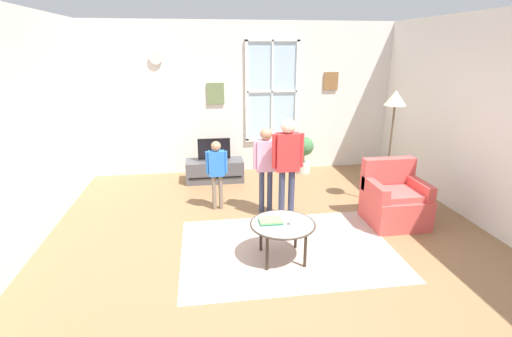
{
  "coord_description": "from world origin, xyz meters",
  "views": [
    {
      "loc": [
        -0.84,
        -4.05,
        2.38
      ],
      "look_at": [
        -0.18,
        0.41,
        0.92
      ],
      "focal_mm": 26.51,
      "sensor_mm": 36.0,
      "label": 1
    }
  ],
  "objects_px": {
    "armchair": "(394,200)",
    "person_pink_shirt": "(266,160)",
    "tv_stand": "(215,171)",
    "person_red_shirt": "(287,158)",
    "floor_lamp": "(394,110)",
    "coffee_table": "(283,226)",
    "television": "(214,149)",
    "potted_plant_by_window": "(304,151)",
    "person_blue_shirt": "(217,167)",
    "cup": "(293,221)",
    "book_stack": "(271,221)",
    "remote_near_books": "(293,221)"
  },
  "relations": [
    {
      "from": "tv_stand",
      "to": "person_pink_shirt",
      "type": "xyz_separation_m",
      "value": [
        0.7,
        -1.5,
        0.61
      ]
    },
    {
      "from": "cup",
      "to": "person_blue_shirt",
      "type": "bearing_deg",
      "value": 116.14
    },
    {
      "from": "cup",
      "to": "remote_near_books",
      "type": "height_order",
      "value": "cup"
    },
    {
      "from": "coffee_table",
      "to": "potted_plant_by_window",
      "type": "xyz_separation_m",
      "value": [
        1.09,
        3.06,
        0.02
      ]
    },
    {
      "from": "cup",
      "to": "person_red_shirt",
      "type": "bearing_deg",
      "value": 81.1
    },
    {
      "from": "television",
      "to": "person_pink_shirt",
      "type": "relative_size",
      "value": 0.45
    },
    {
      "from": "tv_stand",
      "to": "television",
      "type": "bearing_deg",
      "value": -90.0
    },
    {
      "from": "coffee_table",
      "to": "floor_lamp",
      "type": "bearing_deg",
      "value": 35.25
    },
    {
      "from": "tv_stand",
      "to": "person_blue_shirt",
      "type": "height_order",
      "value": "person_blue_shirt"
    },
    {
      "from": "tv_stand",
      "to": "potted_plant_by_window",
      "type": "height_order",
      "value": "potted_plant_by_window"
    },
    {
      "from": "person_red_shirt",
      "to": "person_pink_shirt",
      "type": "bearing_deg",
      "value": 129.03
    },
    {
      "from": "coffee_table",
      "to": "remote_near_books",
      "type": "bearing_deg",
      "value": 13.45
    },
    {
      "from": "armchair",
      "to": "person_red_shirt",
      "type": "height_order",
      "value": "person_red_shirt"
    },
    {
      "from": "person_red_shirt",
      "to": "cup",
      "type": "bearing_deg",
      "value": -98.9
    },
    {
      "from": "cup",
      "to": "potted_plant_by_window",
      "type": "bearing_deg",
      "value": 72.57
    },
    {
      "from": "coffee_table",
      "to": "person_pink_shirt",
      "type": "bearing_deg",
      "value": 88.51
    },
    {
      "from": "television",
      "to": "potted_plant_by_window",
      "type": "relative_size",
      "value": 0.81
    },
    {
      "from": "television",
      "to": "potted_plant_by_window",
      "type": "xyz_separation_m",
      "value": [
        1.75,
        0.23,
        -0.17
      ]
    },
    {
      "from": "person_blue_shirt",
      "to": "person_red_shirt",
      "type": "distance_m",
      "value": 1.11
    },
    {
      "from": "coffee_table",
      "to": "book_stack",
      "type": "height_order",
      "value": "book_stack"
    },
    {
      "from": "remote_near_books",
      "to": "person_red_shirt",
      "type": "relative_size",
      "value": 0.1
    },
    {
      "from": "remote_near_books",
      "to": "person_red_shirt",
      "type": "bearing_deg",
      "value": 81.38
    },
    {
      "from": "tv_stand",
      "to": "floor_lamp",
      "type": "height_order",
      "value": "floor_lamp"
    },
    {
      "from": "television",
      "to": "person_blue_shirt",
      "type": "xyz_separation_m",
      "value": [
        -0.01,
        -1.29,
        0.06
      ]
    },
    {
      "from": "tv_stand",
      "to": "cup",
      "type": "bearing_deg",
      "value": -75.04
    },
    {
      "from": "book_stack",
      "to": "floor_lamp",
      "type": "distance_m",
      "value": 2.68
    },
    {
      "from": "potted_plant_by_window",
      "to": "person_red_shirt",
      "type": "bearing_deg",
      "value": -111.73
    },
    {
      "from": "coffee_table",
      "to": "cup",
      "type": "bearing_deg",
      "value": -26.57
    },
    {
      "from": "potted_plant_by_window",
      "to": "person_blue_shirt",
      "type": "bearing_deg",
      "value": -139.23
    },
    {
      "from": "television",
      "to": "person_pink_shirt",
      "type": "bearing_deg",
      "value": -64.99
    },
    {
      "from": "remote_near_books",
      "to": "tv_stand",
      "type": "bearing_deg",
      "value": 105.74
    },
    {
      "from": "television",
      "to": "person_red_shirt",
      "type": "relative_size",
      "value": 0.4
    },
    {
      "from": "tv_stand",
      "to": "floor_lamp",
      "type": "bearing_deg",
      "value": -28.92
    },
    {
      "from": "cup",
      "to": "potted_plant_by_window",
      "type": "height_order",
      "value": "potted_plant_by_window"
    },
    {
      "from": "cup",
      "to": "potted_plant_by_window",
      "type": "xyz_separation_m",
      "value": [
        0.98,
        3.12,
        -0.06
      ]
    },
    {
      "from": "armchair",
      "to": "coffee_table",
      "type": "height_order",
      "value": "armchair"
    },
    {
      "from": "person_pink_shirt",
      "to": "coffee_table",
      "type": "bearing_deg",
      "value": -91.49
    },
    {
      "from": "cup",
      "to": "person_blue_shirt",
      "type": "relative_size",
      "value": 0.09
    },
    {
      "from": "tv_stand",
      "to": "person_red_shirt",
      "type": "xyz_separation_m",
      "value": [
        0.94,
        -1.8,
        0.72
      ]
    },
    {
      "from": "television",
      "to": "person_red_shirt",
      "type": "bearing_deg",
      "value": -62.31
    },
    {
      "from": "person_blue_shirt",
      "to": "person_red_shirt",
      "type": "xyz_separation_m",
      "value": [
        0.95,
        -0.51,
        0.25
      ]
    },
    {
      "from": "potted_plant_by_window",
      "to": "floor_lamp",
      "type": "distance_m",
      "value": 2.16
    },
    {
      "from": "television",
      "to": "coffee_table",
      "type": "height_order",
      "value": "television"
    },
    {
      "from": "person_pink_shirt",
      "to": "floor_lamp",
      "type": "distance_m",
      "value": 2.04
    },
    {
      "from": "coffee_table",
      "to": "tv_stand",
      "type": "bearing_deg",
      "value": 103.14
    },
    {
      "from": "tv_stand",
      "to": "coffee_table",
      "type": "xyz_separation_m",
      "value": [
        0.66,
        -2.83,
        0.22
      ]
    },
    {
      "from": "book_stack",
      "to": "armchair",
      "type": "bearing_deg",
      "value": 19.87
    },
    {
      "from": "television",
      "to": "person_pink_shirt",
      "type": "height_order",
      "value": "person_pink_shirt"
    },
    {
      "from": "book_stack",
      "to": "person_red_shirt",
      "type": "bearing_deg",
      "value": 67.44
    },
    {
      "from": "armchair",
      "to": "person_pink_shirt",
      "type": "relative_size",
      "value": 0.68
    }
  ]
}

